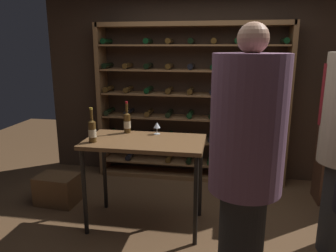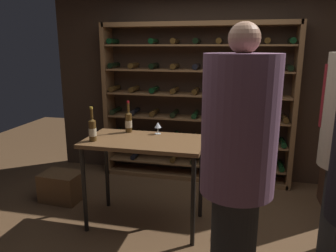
{
  "view_description": "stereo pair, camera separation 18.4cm",
  "coord_description": "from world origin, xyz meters",
  "px_view_note": "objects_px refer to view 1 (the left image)",
  "views": [
    {
      "loc": [
        0.33,
        -2.94,
        1.87
      ],
      "look_at": [
        -0.22,
        0.24,
        1.08
      ],
      "focal_mm": 34.57,
      "sensor_mm": 36.0,
      "label": 1
    },
    {
      "loc": [
        0.51,
        -2.91,
        1.87
      ],
      "look_at": [
        -0.22,
        0.24,
        1.08
      ],
      "focal_mm": 34.57,
      "sensor_mm": 36.0,
      "label": 2
    }
  ],
  "objects_px": {
    "wine_bottle_black_capsule": "(92,130)",
    "wine_glass_stemmed_right": "(157,126)",
    "wine_bottle_red_label": "(127,122)",
    "wine_rack": "(191,104)",
    "person_guest_blue_shirt": "(246,158)",
    "wine_crate": "(58,189)",
    "tasting_table": "(145,150)"
  },
  "relations": [
    {
      "from": "person_guest_blue_shirt",
      "to": "wine_bottle_black_capsule",
      "type": "height_order",
      "value": "person_guest_blue_shirt"
    },
    {
      "from": "wine_crate",
      "to": "tasting_table",
      "type": "bearing_deg",
      "value": -13.78
    },
    {
      "from": "wine_bottle_black_capsule",
      "to": "wine_glass_stemmed_right",
      "type": "bearing_deg",
      "value": 35.82
    },
    {
      "from": "wine_crate",
      "to": "wine_glass_stemmed_right",
      "type": "height_order",
      "value": "wine_glass_stemmed_right"
    },
    {
      "from": "tasting_table",
      "to": "wine_crate",
      "type": "bearing_deg",
      "value": 166.22
    },
    {
      "from": "person_guest_blue_shirt",
      "to": "tasting_table",
      "type": "bearing_deg",
      "value": -101.56
    },
    {
      "from": "tasting_table",
      "to": "wine_bottle_red_label",
      "type": "height_order",
      "value": "wine_bottle_red_label"
    },
    {
      "from": "wine_rack",
      "to": "wine_glass_stemmed_right",
      "type": "distance_m",
      "value": 1.16
    },
    {
      "from": "tasting_table",
      "to": "wine_crate",
      "type": "distance_m",
      "value": 1.38
    },
    {
      "from": "wine_bottle_red_label",
      "to": "wine_glass_stemmed_right",
      "type": "xyz_separation_m",
      "value": [
        0.33,
        0.0,
        -0.03
      ]
    },
    {
      "from": "person_guest_blue_shirt",
      "to": "wine_bottle_black_capsule",
      "type": "bearing_deg",
      "value": -85.19
    },
    {
      "from": "person_guest_blue_shirt",
      "to": "wine_glass_stemmed_right",
      "type": "xyz_separation_m",
      "value": [
        -0.87,
        1.11,
        -0.08
      ]
    },
    {
      "from": "tasting_table",
      "to": "wine_bottle_black_capsule",
      "type": "bearing_deg",
      "value": -161.29
    },
    {
      "from": "wine_glass_stemmed_right",
      "to": "person_guest_blue_shirt",
      "type": "bearing_deg",
      "value": -52.06
    },
    {
      "from": "wine_crate",
      "to": "wine_bottle_black_capsule",
      "type": "distance_m",
      "value": 1.21
    },
    {
      "from": "tasting_table",
      "to": "person_guest_blue_shirt",
      "type": "xyz_separation_m",
      "value": [
        0.95,
        -0.87,
        0.27
      ]
    },
    {
      "from": "wine_rack",
      "to": "wine_bottle_black_capsule",
      "type": "height_order",
      "value": "wine_rack"
    },
    {
      "from": "person_guest_blue_shirt",
      "to": "wine_bottle_red_label",
      "type": "xyz_separation_m",
      "value": [
        -1.2,
        1.11,
        -0.05
      ]
    },
    {
      "from": "wine_rack",
      "to": "wine_bottle_red_label",
      "type": "bearing_deg",
      "value": -117.32
    },
    {
      "from": "wine_crate",
      "to": "wine_bottle_red_label",
      "type": "bearing_deg",
      "value": -2.82
    },
    {
      "from": "wine_rack",
      "to": "wine_bottle_black_capsule",
      "type": "distance_m",
      "value": 1.74
    },
    {
      "from": "wine_rack",
      "to": "tasting_table",
      "type": "xyz_separation_m",
      "value": [
        -0.33,
        -1.37,
        -0.25
      ]
    },
    {
      "from": "person_guest_blue_shirt",
      "to": "wine_crate",
      "type": "bearing_deg",
      "value": -87.63
    },
    {
      "from": "person_guest_blue_shirt",
      "to": "wine_crate",
      "type": "xyz_separation_m",
      "value": [
        -2.12,
        1.16,
        -0.94
      ]
    },
    {
      "from": "wine_rack",
      "to": "wine_glass_stemmed_right",
      "type": "height_order",
      "value": "wine_rack"
    },
    {
      "from": "wine_rack",
      "to": "wine_crate",
      "type": "bearing_deg",
      "value": -144.26
    },
    {
      "from": "wine_bottle_red_label",
      "to": "person_guest_blue_shirt",
      "type": "bearing_deg",
      "value": -42.79
    },
    {
      "from": "wine_rack",
      "to": "person_guest_blue_shirt",
      "type": "xyz_separation_m",
      "value": [
        0.62,
        -2.24,
        0.03
      ]
    },
    {
      "from": "wine_bottle_black_capsule",
      "to": "wine_glass_stemmed_right",
      "type": "height_order",
      "value": "wine_bottle_black_capsule"
    },
    {
      "from": "wine_glass_stemmed_right",
      "to": "wine_bottle_red_label",
      "type": "bearing_deg",
      "value": -179.82
    },
    {
      "from": "wine_bottle_red_label",
      "to": "wine_glass_stemmed_right",
      "type": "distance_m",
      "value": 0.33
    },
    {
      "from": "wine_bottle_black_capsule",
      "to": "wine_crate",
      "type": "bearing_deg",
      "value": 146.69
    }
  ]
}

